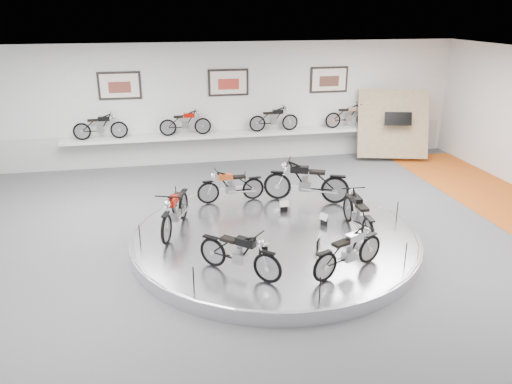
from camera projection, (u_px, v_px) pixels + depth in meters
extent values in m
plane|color=#515153|center=(277.00, 250.00, 11.05)|extent=(16.00, 16.00, 0.00)
plane|color=white|center=(281.00, 65.00, 9.65)|extent=(16.00, 16.00, 0.00)
plane|color=silver|center=(229.00, 103.00, 16.78)|extent=(16.00, 0.00, 16.00)
cube|color=#BCBCBA|center=(230.00, 145.00, 17.27)|extent=(15.68, 0.04, 1.10)
cylinder|color=silver|center=(274.00, 238.00, 11.27)|extent=(6.40, 6.40, 0.30)
torus|color=#B2B2BA|center=(274.00, 233.00, 11.23)|extent=(6.40, 6.40, 0.10)
cube|color=silver|center=(231.00, 135.00, 16.85)|extent=(11.00, 0.55, 0.10)
cube|color=silver|center=(120.00, 86.00, 15.84)|extent=(1.35, 0.06, 0.88)
cube|color=silver|center=(228.00, 83.00, 16.50)|extent=(1.35, 0.06, 0.88)
cube|color=silver|center=(329.00, 80.00, 17.16)|extent=(1.35, 0.06, 0.88)
cube|color=tan|center=(393.00, 124.00, 17.26)|extent=(2.56, 1.52, 2.30)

